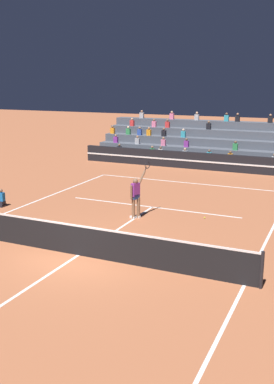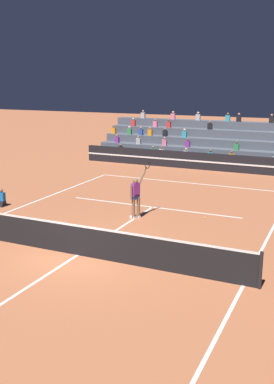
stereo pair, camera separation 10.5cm
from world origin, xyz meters
name	(u,v)px [view 2 (the right image)]	position (x,y,z in m)	size (l,w,h in m)	color
ground_plane	(78,255)	(0.00, 0.00, 0.00)	(120.00, 120.00, 0.00)	#AD603D
court_lines	(78,255)	(0.00, 0.00, 0.00)	(11.10, 23.90, 0.01)	white
tennis_net	(77,240)	(0.00, 0.00, 0.54)	(12.00, 0.10, 1.10)	black
sponsor_banner_wall	(210,162)	(0.00, 16.05, 0.55)	(18.00, 0.26, 1.10)	black
bleacher_stand	(225,147)	(0.00, 19.85, 1.02)	(18.08, 4.75, 3.38)	#4C515B
ball_kid_courtside	(2,199)	(-6.36, 3.64, 0.33)	(0.30, 0.36, 0.84)	black
tennis_player	(136,196)	(0.03, 4.57, 0.98)	(0.56, 1.16, 2.40)	brown
tennis_ball	(205,218)	(2.69, 5.72, 0.03)	(0.07, 0.07, 0.07)	#C6DB33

